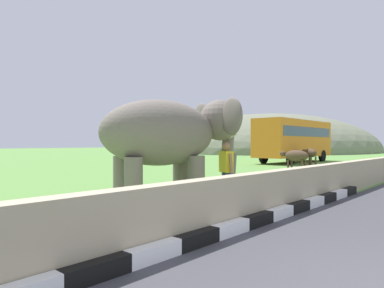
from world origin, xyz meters
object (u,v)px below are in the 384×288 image
object	(u,v)px
person_handler	(226,168)
cow_mid	(296,156)
bus_orange	(295,138)
elephant	(172,134)
cow_near	(310,153)

from	to	relation	value
person_handler	cow_mid	size ratio (longest dim) A/B	0.86
person_handler	cow_mid	distance (m)	11.44
bus_orange	elephant	bearing A→B (deg)	-162.77
person_handler	elephant	bearing A→B (deg)	149.99
person_handler	cow_near	bearing A→B (deg)	15.85
cow_near	elephant	bearing A→B (deg)	-167.55
elephant	cow_near	xyz separation A→B (m)	(18.31, 4.04, -0.98)
elephant	cow_near	world-z (taller)	elephant
person_handler	bus_orange	distance (m)	20.95
elephant	cow_near	bearing A→B (deg)	12.45
elephant	bus_orange	size ratio (longest dim) A/B	0.42
elephant	cow_mid	size ratio (longest dim) A/B	2.12
elephant	bus_orange	xyz separation A→B (m)	(20.95, 6.50, 0.23)
elephant	cow_near	size ratio (longest dim) A/B	2.34
person_handler	cow_mid	world-z (taller)	person_handler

